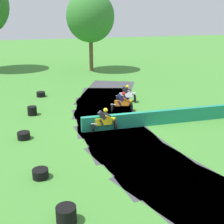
# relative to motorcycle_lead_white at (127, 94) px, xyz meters

# --- Properties ---
(ground_plane) EXTENTS (120.00, 120.00, 0.00)m
(ground_plane) POSITION_rel_motorcycle_lead_white_xyz_m (-2.50, -5.09, -0.63)
(ground_plane) COLOR #428433
(track_asphalt) EXTENTS (7.84, 26.29, 0.01)m
(track_asphalt) POSITION_rel_motorcycle_lead_white_xyz_m (-1.71, -5.10, -0.62)
(track_asphalt) COLOR #3D3D42
(track_asphalt) RESTS_ON ground
(safety_barrier) EXTENTS (14.79, 0.48, 0.90)m
(safety_barrier) POSITION_rel_motorcycle_lead_white_xyz_m (2.89, -5.15, -0.18)
(safety_barrier) COLOR #1E8466
(safety_barrier) RESTS_ON ground
(motorcycle_lead_white) EXTENTS (1.71, 1.01, 1.42)m
(motorcycle_lead_white) POSITION_rel_motorcycle_lead_white_xyz_m (0.00, 0.00, 0.00)
(motorcycle_lead_white) COLOR black
(motorcycle_lead_white) RESTS_ON ground
(motorcycle_chase_orange) EXTENTS (1.71, 0.89, 1.43)m
(motorcycle_chase_orange) POSITION_rel_motorcycle_lead_white_xyz_m (-0.97, -2.00, 0.03)
(motorcycle_chase_orange) COLOR black
(motorcycle_chase_orange) RESTS_ON ground
(motorcycle_trailing_yellow) EXTENTS (1.68, 0.67, 1.42)m
(motorcycle_trailing_yellow) POSITION_rel_motorcycle_lead_white_xyz_m (-3.11, -5.22, 0.03)
(motorcycle_trailing_yellow) COLOR black
(motorcycle_trailing_yellow) RESTS_ON ground
(tire_stack_near) EXTENTS (0.71, 0.71, 0.40)m
(tire_stack_near) POSITION_rel_motorcycle_lead_white_xyz_m (-6.40, 3.37, -0.43)
(tire_stack_near) COLOR black
(tire_stack_near) RESTS_ON ground
(tire_stack_mid_a) EXTENTS (0.62, 0.62, 0.60)m
(tire_stack_mid_a) POSITION_rel_motorcycle_lead_white_xyz_m (-7.21, -1.17, -0.33)
(tire_stack_mid_a) COLOR black
(tire_stack_mid_a) RESTS_ON ground
(tire_stack_mid_b) EXTENTS (0.70, 0.70, 0.40)m
(tire_stack_mid_b) POSITION_rel_motorcycle_lead_white_xyz_m (-7.79, -5.19, -0.43)
(tire_stack_mid_b) COLOR black
(tire_stack_mid_b) RESTS_ON ground
(tire_stack_far) EXTENTS (0.69, 0.69, 0.40)m
(tire_stack_far) POSITION_rel_motorcycle_lead_white_xyz_m (-7.10, -9.64, -0.43)
(tire_stack_far) COLOR black
(tire_stack_far) RESTS_ON ground
(tire_stack_extra_a) EXTENTS (0.70, 0.70, 0.60)m
(tire_stack_extra_a) POSITION_rel_motorcycle_lead_white_xyz_m (-6.41, -12.80, -0.33)
(tire_stack_extra_a) COLOR black
(tire_stack_extra_a) RESTS_ON ground
(tree_far_left) EXTENTS (5.39, 5.39, 8.93)m
(tree_far_left) POSITION_rel_motorcycle_lead_white_xyz_m (-0.04, 13.12, 5.46)
(tree_far_left) COLOR brown
(tree_far_left) RESTS_ON ground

